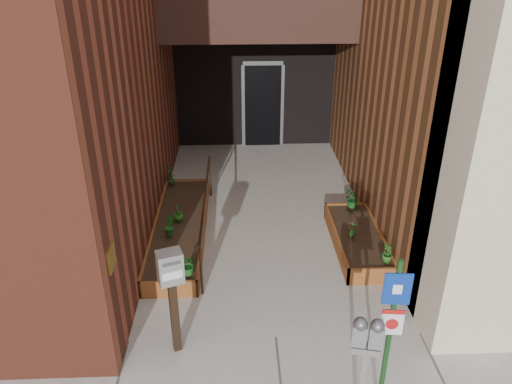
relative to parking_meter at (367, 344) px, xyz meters
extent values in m
plane|color=#9E9991|center=(-0.82, 1.31, -1.11)|extent=(80.00, 80.00, 0.00)
cube|color=beige|center=(1.73, 1.51, 1.09)|extent=(1.10, 1.20, 4.40)
cube|color=black|center=(-0.82, 8.71, 0.39)|extent=(4.00, 0.30, 3.00)
cube|color=black|center=(-0.62, 8.53, -0.06)|extent=(0.90, 0.06, 2.10)
cube|color=#B79338|center=(-2.81, 1.11, 0.39)|extent=(0.04, 0.30, 0.30)
cube|color=brown|center=(-2.37, 2.23, -0.96)|extent=(0.90, 0.04, 0.30)
cube|color=brown|center=(-2.37, 5.79, -0.96)|extent=(0.90, 0.04, 0.30)
cube|color=brown|center=(-2.80, 4.01, -0.96)|extent=(0.04, 3.60, 0.30)
cube|color=brown|center=(-1.94, 4.01, -0.96)|extent=(0.04, 3.60, 0.30)
cube|color=black|center=(-2.37, 4.01, -0.98)|extent=(0.82, 3.52, 0.26)
cube|color=brown|center=(0.78, 2.43, -0.96)|extent=(0.80, 0.04, 0.30)
cube|color=brown|center=(0.78, 4.59, -0.96)|extent=(0.80, 0.04, 0.30)
cube|color=brown|center=(0.40, 3.51, -0.96)|extent=(0.04, 2.20, 0.30)
cube|color=brown|center=(1.16, 3.51, -0.96)|extent=(0.04, 2.20, 0.30)
cube|color=black|center=(0.78, 3.51, -0.98)|extent=(0.72, 2.12, 0.26)
cylinder|color=black|center=(-1.87, 2.31, -0.66)|extent=(0.04, 0.04, 0.90)
cylinder|color=black|center=(-1.87, 5.61, -0.66)|extent=(0.04, 0.04, 0.90)
cylinder|color=black|center=(-1.87, 3.96, -0.23)|extent=(0.04, 3.30, 0.04)
cube|color=#949396|center=(0.00, 0.00, -0.08)|extent=(0.32, 0.18, 0.08)
cube|color=#949396|center=(-0.08, 0.02, 0.10)|extent=(0.17, 0.13, 0.26)
sphere|color=#59595B|center=(-0.08, 0.02, 0.25)|extent=(0.15, 0.15, 0.15)
cube|color=white|center=(-0.09, -0.03, 0.12)|extent=(0.09, 0.02, 0.05)
cube|color=#B21414|center=(-0.09, -0.03, 0.04)|extent=(0.09, 0.02, 0.03)
cube|color=#949396|center=(0.08, -0.02, 0.10)|extent=(0.17, 0.13, 0.26)
sphere|color=#59595B|center=(0.08, -0.02, 0.25)|extent=(0.15, 0.15, 0.15)
cube|color=white|center=(0.07, -0.07, 0.12)|extent=(0.09, 0.02, 0.05)
cube|color=#B21414|center=(0.07, -0.07, 0.04)|extent=(0.09, 0.02, 0.03)
cube|color=#163D17|center=(0.27, 0.11, -0.08)|extent=(0.05, 0.05, 2.07)
cube|color=navy|center=(0.27, 0.09, 0.63)|extent=(0.28, 0.04, 0.38)
cube|color=white|center=(0.27, 0.08, 0.63)|extent=(0.09, 0.02, 0.11)
cube|color=white|center=(0.27, 0.09, 0.20)|extent=(0.24, 0.04, 0.33)
cube|color=#B21414|center=(0.27, 0.08, 0.34)|extent=(0.23, 0.03, 0.06)
cylinder|color=#B21414|center=(0.26, 0.08, 0.18)|extent=(0.13, 0.02, 0.13)
cube|color=black|center=(-2.14, 1.16, -0.56)|extent=(0.13, 0.13, 1.11)
cube|color=silver|center=(-2.14, 1.16, 0.20)|extent=(0.36, 0.31, 0.42)
cube|color=#59595B|center=(-2.10, 1.06, 0.32)|extent=(0.21, 0.08, 0.04)
cube|color=white|center=(-2.10, 1.06, 0.15)|extent=(0.23, 0.09, 0.10)
imported|color=#195A1D|center=(-2.07, 2.41, -0.65)|extent=(0.34, 0.34, 0.33)
imported|color=#1B611C|center=(-2.49, 3.57, -0.63)|extent=(0.21, 0.21, 0.36)
imported|color=#28621C|center=(-2.39, 4.07, -0.65)|extent=(0.26, 0.26, 0.33)
imported|color=#1A5C20|center=(-2.67, 5.57, -0.61)|extent=(0.25, 0.25, 0.41)
imported|color=#235919|center=(1.03, 2.61, -0.66)|extent=(0.24, 0.24, 0.31)
imported|color=#1E5117|center=(0.64, 3.36, -0.65)|extent=(0.23, 0.23, 0.32)
imported|color=#16501A|center=(0.86, 4.41, -0.64)|extent=(0.44, 0.44, 0.34)
camera|label=1|loc=(-1.30, -3.85, 3.72)|focal=35.00mm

